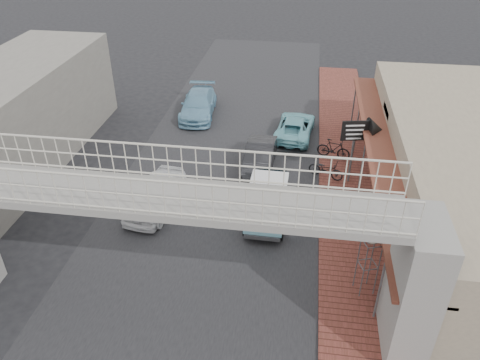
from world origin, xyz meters
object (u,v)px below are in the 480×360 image
(dark_sedan, at_px, (259,158))
(angkot_curb, at_px, (295,126))
(arrow_sign, at_px, (373,131))
(angkot_far, at_px, (198,104))
(white_hatchback, at_px, (155,194))
(angkot_van, at_px, (267,199))
(motorcycle_far, at_px, (334,149))
(street_clock, at_px, (373,237))
(motorcycle_near, at_px, (326,169))

(dark_sedan, xyz_separation_m, angkot_curb, (1.68, 4.16, -0.09))
(dark_sedan, bearing_deg, arrow_sign, -4.22)
(angkot_far, relative_size, arrow_sign, 1.45)
(white_hatchback, height_order, arrow_sign, arrow_sign)
(angkot_van, bearing_deg, dark_sedan, 101.68)
(motorcycle_far, height_order, arrow_sign, arrow_sign)
(angkot_curb, height_order, arrow_sign, arrow_sign)
(white_hatchback, relative_size, angkot_far, 0.86)
(dark_sedan, distance_m, angkot_far, 7.81)
(angkot_far, relative_size, street_clock, 1.65)
(white_hatchback, xyz_separation_m, angkot_curb, (6.05, 8.30, -0.12))
(angkot_far, xyz_separation_m, street_clock, (9.44, -14.46, 1.89))
(angkot_curb, bearing_deg, angkot_far, -12.55)
(white_hatchback, bearing_deg, angkot_van, 4.32)
(angkot_far, bearing_deg, arrow_sign, -38.66)
(angkot_van, distance_m, motorcycle_far, 6.72)
(white_hatchback, xyz_separation_m, street_clock, (9.15, -4.07, 1.88))
(angkot_curb, distance_m, angkot_van, 8.59)
(white_hatchback, relative_size, angkot_curb, 0.98)
(angkot_far, xyz_separation_m, angkot_van, (5.48, -10.62, 0.42))
(white_hatchback, relative_size, street_clock, 1.42)
(white_hatchback, distance_m, angkot_curb, 10.27)
(motorcycle_near, height_order, arrow_sign, arrow_sign)
(angkot_curb, bearing_deg, white_hatchback, 59.63)
(angkot_far, height_order, angkot_van, angkot_van)
(motorcycle_far, distance_m, street_clock, 10.04)
(motorcycle_far, bearing_deg, dark_sedan, 129.17)
(angkot_far, height_order, street_clock, street_clock)
(arrow_sign, bearing_deg, angkot_van, -151.40)
(dark_sedan, height_order, motorcycle_far, dark_sedan)
(dark_sedan, relative_size, motorcycle_near, 2.32)
(street_clock, height_order, arrow_sign, arrow_sign)
(dark_sedan, xyz_separation_m, angkot_van, (0.81, -4.36, 0.46))
(angkot_far, distance_m, street_clock, 17.38)
(dark_sedan, xyz_separation_m, angkot_far, (-4.67, 6.26, 0.03))
(white_hatchback, bearing_deg, arrow_sign, 27.06)
(dark_sedan, height_order, street_clock, street_clock)
(angkot_far, distance_m, angkot_van, 11.96)
(motorcycle_far, bearing_deg, motorcycle_near, -174.79)
(angkot_curb, relative_size, arrow_sign, 1.27)
(angkot_curb, bearing_deg, motorcycle_near, 116.66)
(angkot_van, bearing_deg, angkot_curb, 85.35)
(arrow_sign, bearing_deg, white_hatchback, -170.88)
(angkot_far, distance_m, motorcycle_near, 10.55)
(angkot_van, height_order, motorcycle_far, angkot_van)
(motorcycle_near, relative_size, street_clock, 0.60)
(white_hatchback, bearing_deg, angkot_curb, 60.72)
(angkot_curb, distance_m, street_clock, 12.91)
(angkot_van, relative_size, motorcycle_far, 2.04)
(angkot_curb, distance_m, motorcycle_near, 4.97)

